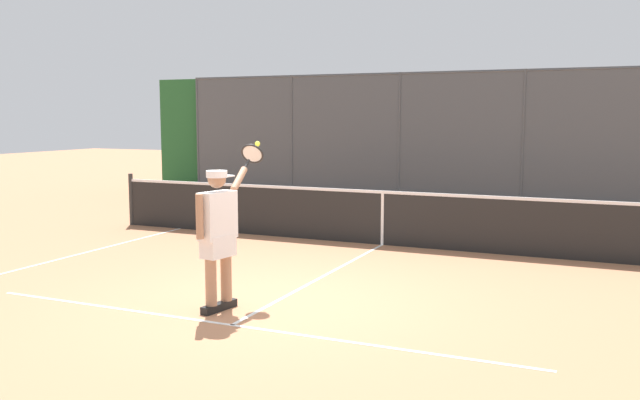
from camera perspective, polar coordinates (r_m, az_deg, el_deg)
The scene contains 5 objects.
ground_plane at distance 8.36m, azimuth -3.93°, elevation -8.61°, with size 60.00×60.00×0.00m, color #B27551.
court_line_markings at distance 7.26m, azimuth -8.92°, elevation -11.11°, with size 8.63×9.24×0.01m.
fence_backdrop at distance 18.20m, azimuth 11.99°, elevation 5.06°, with size 18.68×1.37×3.38m.
tennis_net at distance 11.96m, azimuth 5.27°, elevation -1.43°, with size 11.08×0.09×1.07m.
tennis_player at distance 7.92m, azimuth -8.50°, elevation -2.42°, with size 0.33×1.40×1.94m.
Camera 1 is at (-3.77, 7.11, 2.26)m, focal length 38.16 mm.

